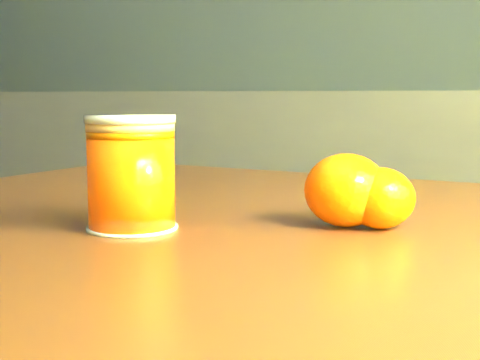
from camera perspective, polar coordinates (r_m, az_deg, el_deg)
The scene contains 5 objects.
kitchen_counter at distance 2.13m, azimuth -2.75°, elevation -4.64°, with size 3.15×0.60×0.90m, color #56555B.
table at distance 0.60m, azimuth 7.46°, elevation -13.50°, with size 1.06×0.75×0.78m.
juice_glass at distance 0.56m, azimuth -9.25°, elevation 0.56°, with size 0.08×0.08×0.09m.
orange_front at distance 0.57m, azimuth 11.84°, elevation -1.51°, with size 0.06×0.06×0.05m, color #FF6905.
orange_back at distance 0.58m, azimuth 9.03°, elevation -0.86°, with size 0.07×0.07×0.06m, color #FF6905.
Camera 1 is at (1.14, -0.30, 0.89)m, focal length 50.00 mm.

